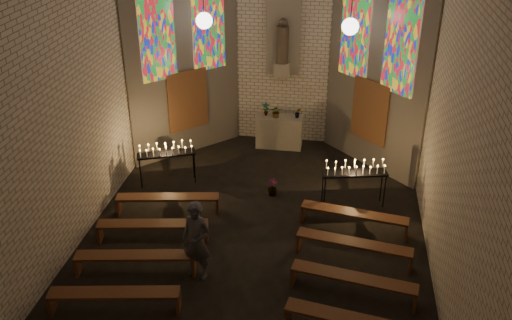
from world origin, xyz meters
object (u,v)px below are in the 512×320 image
at_px(aisle_flower_pot, 272,187).
at_px(votive_stand_left, 166,151).
at_px(votive_stand_right, 355,170).
at_px(visitor, 197,241).
at_px(altar, 279,132).

xyz_separation_m(aisle_flower_pot, votive_stand_left, (-2.93, 0.19, 0.75)).
xyz_separation_m(votive_stand_right, visitor, (-3.26, -3.36, -0.13)).
xyz_separation_m(aisle_flower_pot, votive_stand_right, (2.12, -0.17, 0.80)).
distance_m(votive_stand_right, visitor, 4.68).
bearing_deg(aisle_flower_pot, votive_stand_left, 176.22).
bearing_deg(visitor, aisle_flower_pot, 85.68).
height_order(altar, visitor, visitor).
distance_m(altar, votive_stand_left, 3.92).
bearing_deg(votive_stand_left, aisle_flower_pot, -24.93).
bearing_deg(votive_stand_left, visitor, -85.51).
height_order(altar, aisle_flower_pot, altar).
xyz_separation_m(altar, aisle_flower_pot, (0.17, -2.94, -0.27)).
distance_m(votive_stand_left, votive_stand_right, 5.06).
relative_size(aisle_flower_pot, votive_stand_left, 0.29).
relative_size(altar, votive_stand_right, 0.83).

